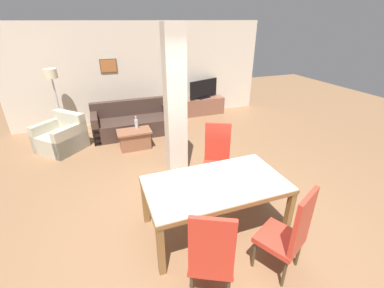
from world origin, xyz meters
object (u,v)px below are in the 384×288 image
sofa (133,123)px  coffee_table (135,139)px  dining_table (216,191)px  bottle (136,123)px  tv_screen (204,89)px  dining_chair_far_right (217,156)px  floor_lamp (52,81)px  tv_stand (203,106)px  dining_chair_near_right (290,232)px  dining_chair_near_left (211,255)px  armchair (62,138)px

sofa → coffee_table: size_ratio=2.64×
dining_table → bottle: dining_table is taller
bottle → tv_screen: tv_screen is taller
dining_chair_far_right → sofa: size_ratio=0.58×
dining_chair_far_right → floor_lamp: size_ratio=0.70×
coffee_table → tv_screen: 2.98m
dining_table → coffee_table: bearing=102.4°
dining_table → tv_stand: size_ratio=1.47×
floor_lamp → bottle: bearing=-38.0°
dining_chair_far_right → sofa: dining_chair_far_right is taller
dining_chair_near_right → bottle: size_ratio=4.02×
floor_lamp → tv_stand: bearing=2.7°
dining_chair_far_right → tv_stand: (1.29, 3.69, -0.34)m
dining_chair_near_left → bottle: (-0.10, 4.01, -0.05)m
dining_chair_far_right → dining_chair_near_right: same height
coffee_table → floor_lamp: 2.49m
coffee_table → bottle: 0.36m
tv_screen → sofa: bearing=-1.6°
tv_stand → tv_screen: tv_screen is taller
sofa → tv_screen: tv_screen is taller
dining_chair_near_right → bottle: bearing=77.8°
dining_chair_far_right → bottle: (-1.03, 2.17, -0.05)m
dining_chair_near_right → armchair: 5.20m
armchair → tv_stand: (3.98, 1.13, -0.02)m
dining_table → armchair: 4.16m
sofa → dining_chair_near_right: bearing=102.0°
dining_chair_near_left → coffee_table: dining_chair_near_left is taller
dining_chair_near_right → coffee_table: bearing=79.5°
dining_chair_far_right → coffee_table: dining_chair_far_right is taller
dining_chair_near_left → tv_screen: dining_chair_near_left is taller
tv_screen → floor_lamp: size_ratio=0.60×
tv_screen → floor_lamp: bearing=-17.2°
bottle → tv_screen: bearing=33.3°
dining_chair_far_right → coffee_table: size_ratio=1.54×
dining_chair_near_left → armchair: 4.75m
floor_lamp → dining_chair_near_left: bearing=-71.3°
dining_chair_near_left → floor_lamp: floor_lamp is taller
dining_table → sofa: size_ratio=0.93×
dining_chair_far_right → tv_stand: bearing=-82.8°
dining_table → dining_chair_near_left: dining_chair_near_left is taller
dining_chair_far_right → tv_screen: 3.92m
coffee_table → floor_lamp: floor_lamp is taller
tv_stand → floor_lamp: 4.20m
dining_chair_near_right → sofa: bearing=75.5°
coffee_table → bottle: (0.09, 0.14, 0.33)m
armchair → dining_chair_near_right: bearing=167.2°
dining_table → dining_chair_far_right: size_ratio=1.61×
armchair → tv_screen: bearing=-118.1°
dining_table → tv_screen: bearing=69.2°
dining_table → armchair: armchair is taller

